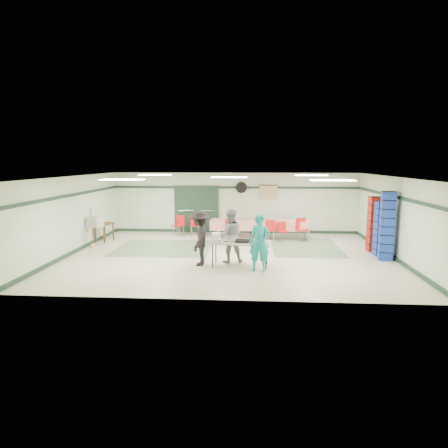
# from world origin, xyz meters

# --- Properties ---
(floor) EXTENTS (11.00, 11.00, 0.00)m
(floor) POSITION_xyz_m (0.00, 0.00, 0.00)
(floor) COLOR beige
(floor) RESTS_ON ground
(ceiling) EXTENTS (11.00, 11.00, 0.00)m
(ceiling) POSITION_xyz_m (0.00, 0.00, 2.70)
(ceiling) COLOR silver
(ceiling) RESTS_ON wall_back
(wall_back) EXTENTS (11.00, 0.00, 11.00)m
(wall_back) POSITION_xyz_m (0.00, 4.50, 1.35)
(wall_back) COLOR beige
(wall_back) RESTS_ON floor
(wall_front) EXTENTS (11.00, 0.00, 11.00)m
(wall_front) POSITION_xyz_m (0.00, -4.50, 1.35)
(wall_front) COLOR beige
(wall_front) RESTS_ON floor
(wall_left) EXTENTS (0.00, 9.00, 9.00)m
(wall_left) POSITION_xyz_m (-5.50, 0.00, 1.35)
(wall_left) COLOR beige
(wall_left) RESTS_ON floor
(wall_right) EXTENTS (0.00, 9.00, 9.00)m
(wall_right) POSITION_xyz_m (5.50, 0.00, 1.35)
(wall_right) COLOR beige
(wall_right) RESTS_ON floor
(trim_back) EXTENTS (11.00, 0.06, 0.10)m
(trim_back) POSITION_xyz_m (0.00, 4.47, 2.05)
(trim_back) COLOR #1C3323
(trim_back) RESTS_ON wall_back
(baseboard_back) EXTENTS (11.00, 0.06, 0.12)m
(baseboard_back) POSITION_xyz_m (0.00, 4.47, 0.06)
(baseboard_back) COLOR #1C3323
(baseboard_back) RESTS_ON floor
(trim_left) EXTENTS (0.06, 9.00, 0.10)m
(trim_left) POSITION_xyz_m (-5.47, 0.00, 2.05)
(trim_left) COLOR #1C3323
(trim_left) RESTS_ON wall_back
(baseboard_left) EXTENTS (0.06, 9.00, 0.12)m
(baseboard_left) POSITION_xyz_m (-5.47, 0.00, 0.06)
(baseboard_left) COLOR #1C3323
(baseboard_left) RESTS_ON floor
(trim_right) EXTENTS (0.06, 9.00, 0.10)m
(trim_right) POSITION_xyz_m (5.47, 0.00, 2.05)
(trim_right) COLOR #1C3323
(trim_right) RESTS_ON wall_back
(baseboard_right) EXTENTS (0.06, 9.00, 0.12)m
(baseboard_right) POSITION_xyz_m (5.47, 0.00, 0.06)
(baseboard_right) COLOR #1C3323
(baseboard_right) RESTS_ON floor
(green_patch_a) EXTENTS (3.50, 3.00, 0.01)m
(green_patch_a) POSITION_xyz_m (-2.50, 1.00, 0.00)
(green_patch_a) COLOR slate
(green_patch_a) RESTS_ON floor
(green_patch_b) EXTENTS (2.50, 3.50, 0.01)m
(green_patch_b) POSITION_xyz_m (2.80, 1.50, 0.00)
(green_patch_b) COLOR slate
(green_patch_b) RESTS_ON floor
(double_door_left) EXTENTS (0.90, 0.06, 2.10)m
(double_door_left) POSITION_xyz_m (-2.20, 4.44, 1.05)
(double_door_left) COLOR gray
(double_door_left) RESTS_ON floor
(double_door_right) EXTENTS (0.90, 0.06, 2.10)m
(double_door_right) POSITION_xyz_m (-1.25, 4.44, 1.05)
(double_door_right) COLOR gray
(double_door_right) RESTS_ON floor
(door_frame) EXTENTS (2.00, 0.03, 2.15)m
(door_frame) POSITION_xyz_m (-1.73, 4.42, 1.05)
(door_frame) COLOR #1C3323
(door_frame) RESTS_ON floor
(wall_fan) EXTENTS (0.50, 0.10, 0.50)m
(wall_fan) POSITION_xyz_m (0.30, 4.44, 2.05)
(wall_fan) COLOR black
(wall_fan) RESTS_ON wall_back
(scroll_banner) EXTENTS (0.80, 0.02, 0.60)m
(scroll_banner) POSITION_xyz_m (1.50, 4.44, 1.85)
(scroll_banner) COLOR tan
(scroll_banner) RESTS_ON wall_back
(serving_table) EXTENTS (1.93, 0.90, 0.76)m
(serving_table) POSITION_xyz_m (0.42, -1.41, 0.72)
(serving_table) COLOR #A5A5A0
(serving_table) RESTS_ON floor
(sheet_tray_right) EXTENTS (0.60, 0.48, 0.02)m
(sheet_tray_right) POSITION_xyz_m (0.96, -1.52, 0.77)
(sheet_tray_right) COLOR silver
(sheet_tray_right) RESTS_ON serving_table
(sheet_tray_mid) EXTENTS (0.57, 0.45, 0.02)m
(sheet_tray_mid) POSITION_xyz_m (0.32, -1.34, 0.77)
(sheet_tray_mid) COLOR silver
(sheet_tray_mid) RESTS_ON serving_table
(sheet_tray_left) EXTENTS (0.64, 0.50, 0.02)m
(sheet_tray_left) POSITION_xyz_m (-0.13, -1.48, 0.77)
(sheet_tray_left) COLOR silver
(sheet_tray_left) RESTS_ON serving_table
(baking_pan) EXTENTS (0.52, 0.35, 0.08)m
(baking_pan) POSITION_xyz_m (0.52, -1.46, 0.80)
(baking_pan) COLOR black
(baking_pan) RESTS_ON serving_table
(foam_box_stack) EXTENTS (0.25, 0.23, 0.26)m
(foam_box_stack) POSITION_xyz_m (-0.33, -1.36, 0.89)
(foam_box_stack) COLOR white
(foam_box_stack) RESTS_ON serving_table
(volunteer_teal) EXTENTS (0.68, 0.51, 1.69)m
(volunteer_teal) POSITION_xyz_m (1.00, -1.95, 0.84)
(volunteer_teal) COLOR teal
(volunteer_teal) RESTS_ON floor
(volunteer_grey) EXTENTS (0.94, 0.79, 1.74)m
(volunteer_grey) POSITION_xyz_m (0.08, -0.93, 0.87)
(volunteer_grey) COLOR gray
(volunteer_grey) RESTS_ON floor
(volunteer_dark) EXTENTS (0.67, 1.12, 1.71)m
(volunteer_dark) POSITION_xyz_m (-0.86, -1.35, 0.86)
(volunteer_dark) COLOR black
(volunteer_dark) RESTS_ON floor
(dining_table_a) EXTENTS (2.05, 1.06, 0.77)m
(dining_table_a) POSITION_xyz_m (2.18, 3.26, 0.57)
(dining_table_a) COLOR red
(dining_table_a) RESTS_ON floor
(dining_table_b) EXTENTS (1.88, 0.85, 0.77)m
(dining_table_b) POSITION_xyz_m (-0.02, 3.26, 0.57)
(dining_table_b) COLOR red
(dining_table_b) RESTS_ON floor
(chair_a) EXTENTS (0.45, 0.45, 0.79)m
(chair_a) POSITION_xyz_m (2.01, 2.69, 0.48)
(chair_a) COLOR red
(chair_a) RESTS_ON floor
(chair_b) EXTENTS (0.44, 0.44, 0.85)m
(chair_b) POSITION_xyz_m (1.53, 2.69, 0.52)
(chair_b) COLOR red
(chair_b) RESTS_ON floor
(chair_c) EXTENTS (0.53, 0.53, 0.93)m
(chair_c) POSITION_xyz_m (2.80, 2.70, 0.57)
(chair_c) COLOR red
(chair_c) RESTS_ON floor
(chair_d) EXTENTS (0.42, 0.42, 0.88)m
(chair_d) POSITION_xyz_m (-0.12, 2.70, 0.54)
(chair_d) COLOR red
(chair_d) RESTS_ON floor
(chair_loose_a) EXTENTS (0.48, 0.48, 0.85)m
(chair_loose_a) POSITION_xyz_m (-1.71, 3.74, 0.52)
(chair_loose_a) COLOR red
(chair_loose_a) RESTS_ON floor
(chair_loose_b) EXTENTS (0.54, 0.54, 0.88)m
(chair_loose_b) POSITION_xyz_m (-2.37, 3.54, 0.54)
(chair_loose_b) COLOR red
(chair_loose_b) RESTS_ON floor
(crate_stack_blue_a) EXTENTS (0.51, 0.51, 2.26)m
(crate_stack_blue_a) POSITION_xyz_m (5.15, -0.30, 1.13)
(crate_stack_blue_a) COLOR navy
(crate_stack_blue_a) RESTS_ON floor
(crate_stack_red) EXTENTS (0.44, 0.44, 1.97)m
(crate_stack_red) POSITION_xyz_m (5.15, 1.00, 0.99)
(crate_stack_red) COLOR #A71810
(crate_stack_red) RESTS_ON floor
(crate_stack_blue_b) EXTENTS (0.40, 0.40, 1.88)m
(crate_stack_blue_b) POSITION_xyz_m (5.15, 0.33, 0.94)
(crate_stack_blue_b) COLOR navy
(crate_stack_blue_b) RESTS_ON floor
(printer_table) EXTENTS (0.68, 0.88, 0.74)m
(printer_table) POSITION_xyz_m (-5.15, 2.05, 0.62)
(printer_table) COLOR brown
(printer_table) RESTS_ON floor
(office_printer) EXTENTS (0.60, 0.55, 0.40)m
(office_printer) POSITION_xyz_m (-5.15, 1.15, 0.94)
(office_printer) COLOR #A5A5A1
(office_printer) RESTS_ON printer_table
(broom) EXTENTS (0.08, 0.23, 1.44)m
(broom) POSITION_xyz_m (-5.23, 1.06, 0.75)
(broom) COLOR brown
(broom) RESTS_ON floor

